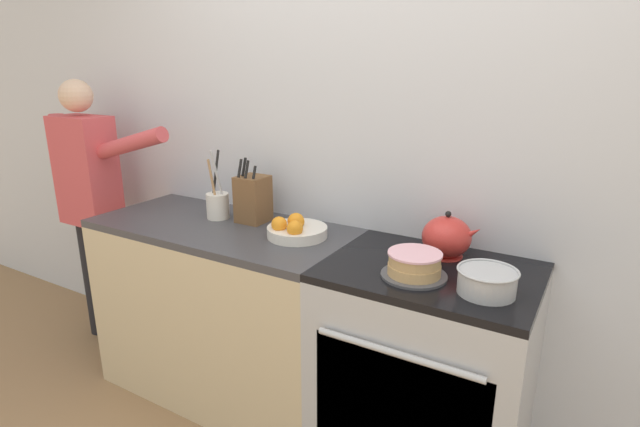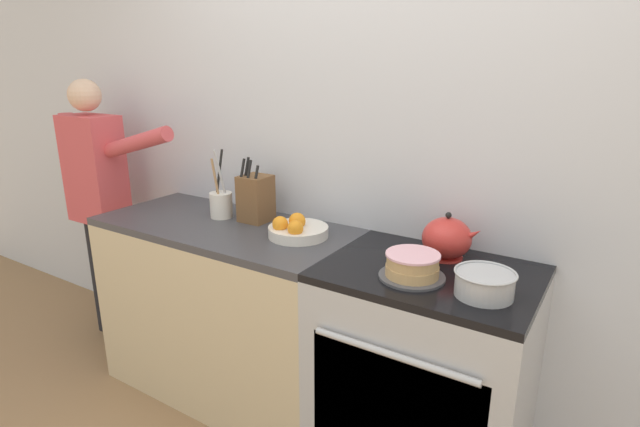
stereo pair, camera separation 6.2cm
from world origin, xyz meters
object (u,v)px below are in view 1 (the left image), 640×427
at_px(stove_range, 423,373).
at_px(fruit_bowl, 296,230).
at_px(layer_cake, 414,265).
at_px(tea_kettle, 447,237).
at_px(mixing_bowl, 487,281).
at_px(person_baker, 90,192).
at_px(utensil_crock, 218,204).
at_px(knife_block, 253,199).

xyz_separation_m(stove_range, fruit_bowl, (-0.62, 0.04, 0.48)).
relative_size(layer_cake, tea_kettle, 1.01).
relative_size(layer_cake, fruit_bowl, 0.89).
height_order(mixing_bowl, person_baker, person_baker).
distance_m(utensil_crock, person_baker, 0.92).
xyz_separation_m(mixing_bowl, utensil_crock, (-1.33, 0.18, 0.03)).
height_order(stove_range, mixing_bowl, mixing_bowl).
bearing_deg(stove_range, person_baker, 179.26).
distance_m(knife_block, fruit_bowl, 0.32).
distance_m(mixing_bowl, person_baker, 2.25).
height_order(stove_range, utensil_crock, utensil_crock).
distance_m(layer_cake, knife_block, 0.92).
relative_size(tea_kettle, fruit_bowl, 0.88).
bearing_deg(mixing_bowl, layer_cake, 178.46).
relative_size(tea_kettle, knife_block, 0.76).
relative_size(knife_block, fruit_bowl, 1.16).
bearing_deg(utensil_crock, stove_range, -4.04).
bearing_deg(fruit_bowl, layer_cake, -12.86).
height_order(stove_range, fruit_bowl, fruit_bowl).
xyz_separation_m(mixing_bowl, fruit_bowl, (-0.85, 0.14, -0.01)).
xyz_separation_m(mixing_bowl, person_baker, (-2.25, 0.13, -0.02)).
xyz_separation_m(tea_kettle, utensil_crock, (-1.11, -0.07, -0.01)).
distance_m(stove_range, layer_cake, 0.50).
bearing_deg(stove_range, mixing_bowl, -25.11).
bearing_deg(layer_cake, utensil_crock, 170.69).
xyz_separation_m(tea_kettle, knife_block, (-0.93, -0.03, 0.03)).
distance_m(tea_kettle, knife_block, 0.93).
relative_size(tea_kettle, utensil_crock, 0.69).
relative_size(stove_range, fruit_bowl, 3.40).
bearing_deg(mixing_bowl, person_baker, 176.65).
bearing_deg(mixing_bowl, tea_kettle, 129.86).
height_order(tea_kettle, mixing_bowl, tea_kettle).
xyz_separation_m(stove_range, utensil_crock, (-1.10, 0.08, 0.52)).
relative_size(layer_cake, utensil_crock, 0.69).
bearing_deg(fruit_bowl, mixing_bowl, -9.54).
bearing_deg(layer_cake, knife_block, 165.89).
relative_size(stove_range, knife_block, 2.93).
bearing_deg(fruit_bowl, utensil_crock, 175.17).
xyz_separation_m(layer_cake, tea_kettle, (0.04, 0.25, 0.04)).
height_order(knife_block, utensil_crock, utensil_crock).
height_order(layer_cake, fruit_bowl, fruit_bowl).
height_order(mixing_bowl, fruit_bowl, fruit_bowl).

